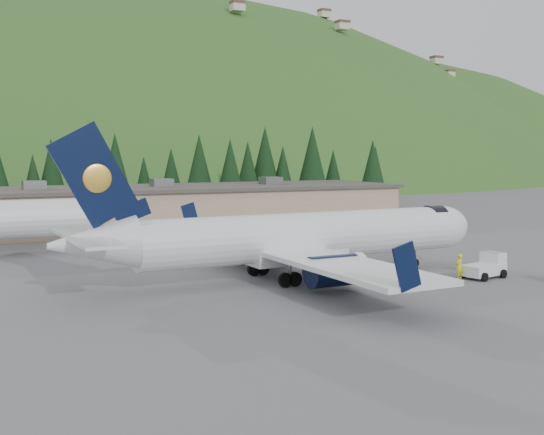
{
  "coord_description": "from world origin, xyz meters",
  "views": [
    {
      "loc": [
        -23.8,
        -44.12,
        9.24
      ],
      "look_at": [
        0.0,
        6.0,
        4.0
      ],
      "focal_mm": 45.0,
      "sensor_mm": 36.0,
      "label": 1
    }
  ],
  "objects": [
    {
      "name": "ground",
      "position": [
        0.0,
        0.0,
        0.0
      ],
      "size": [
        600.0,
        600.0,
        0.0
      ],
      "primitive_type": "plane",
      "color": "#5C5C61"
    },
    {
      "name": "airliner",
      "position": [
        -0.99,
        -0.03,
        3.0
      ],
      "size": [
        33.84,
        31.7,
        11.25
      ],
      "rotation": [
        0.0,
        0.0,
        0.03
      ],
      "color": "white",
      "rests_on": "ground"
    },
    {
      "name": "baggage_tug_a",
      "position": [
        12.17,
        -5.65,
        0.82
      ],
      "size": [
        3.72,
        2.65,
        1.84
      ],
      "rotation": [
        0.0,
        0.0,
        0.21
      ],
      "color": "silver",
      "rests_on": "ground"
    },
    {
      "name": "terminal_building",
      "position": [
        -5.01,
        38.0,
        2.62
      ],
      "size": [
        71.0,
        17.0,
        6.1
      ],
      "color": "tan",
      "rests_on": "ground"
    },
    {
      "name": "ramp_worker",
      "position": [
        9.78,
        -5.44,
        0.95
      ],
      "size": [
        0.79,
        0.63,
        1.9
      ],
      "primitive_type": "imported",
      "rotation": [
        0.0,
        0.0,
        3.43
      ],
      "color": "yellow",
      "rests_on": "ground"
    },
    {
      "name": "tree_line",
      "position": [
        -8.59,
        62.4,
        7.03
      ],
      "size": [
        111.9,
        19.45,
        13.98
      ],
      "color": "black",
      "rests_on": "ground"
    },
    {
      "name": "hills",
      "position": [
        53.34,
        207.38,
        -82.8
      ],
      "size": [
        614.0,
        330.0,
        300.0
      ],
      "color": "#2E5720",
      "rests_on": "ground"
    }
  ]
}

